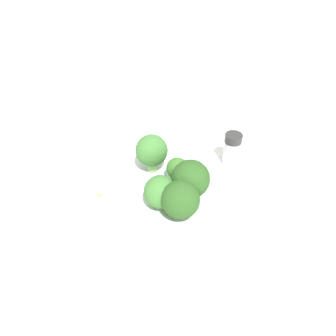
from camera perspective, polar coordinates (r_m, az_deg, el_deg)
ground_plane at (r=0.54m, az=0.00°, el=-5.38°), size 3.00×3.00×0.00m
bowl at (r=0.53m, az=0.00°, el=-4.17°), size 0.20×0.20×0.03m
broccoli_floret_0 at (r=0.52m, az=-2.87°, el=2.93°), size 0.05×0.05×0.07m
broccoli_floret_1 at (r=0.45m, az=2.17°, el=-5.56°), size 0.05×0.05×0.06m
broccoli_floret_2 at (r=0.51m, az=1.52°, el=-0.15°), size 0.03×0.03×0.05m
broccoli_floret_3 at (r=0.47m, az=3.95°, el=-1.98°), size 0.06×0.06×0.07m
broccoli_floret_4 at (r=0.47m, az=-1.32°, el=-4.23°), size 0.05×0.05×0.05m
pepper_shaker at (r=0.60m, az=11.05°, el=3.19°), size 0.03×0.03×0.06m
almond_crumb_0 at (r=0.62m, az=4.87°, el=2.12°), size 0.01×0.01×0.01m
almond_crumb_1 at (r=0.55m, az=-11.92°, el=-4.48°), size 0.01×0.01×0.01m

